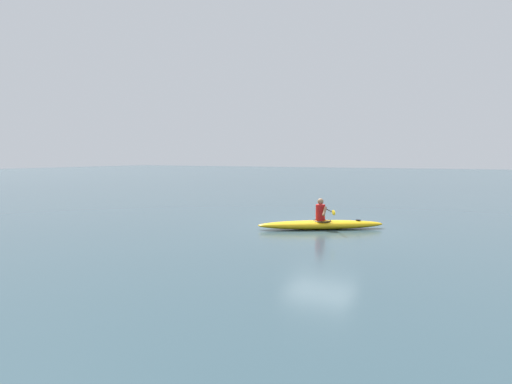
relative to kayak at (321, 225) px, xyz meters
The scene contains 3 objects.
ground_plane 0.68m from the kayak, 69.65° to the right, with size 160.00×160.00×0.00m, color #334C56.
kayak is the anchor object (origin of this frame).
kayaker 0.49m from the kayak, 32.34° to the left, with size 1.30×2.02×0.76m.
Camera 1 is at (-5.19, 15.13, 2.53)m, focal length 31.09 mm.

